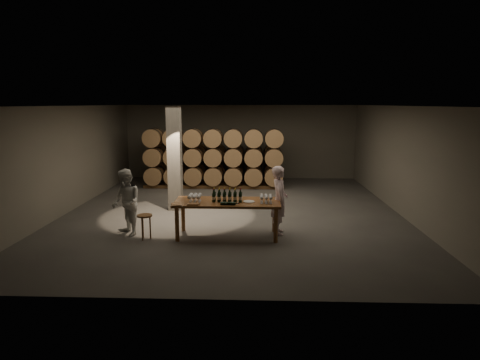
{
  "coord_description": "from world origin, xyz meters",
  "views": [
    {
      "loc": [
        0.71,
        -12.74,
        3.27
      ],
      "look_at": [
        0.24,
        -0.66,
        1.1
      ],
      "focal_mm": 32.0,
      "sensor_mm": 36.0,
      "label": 1
    }
  ],
  "objects_px": {
    "stool": "(145,219)",
    "person_man": "(279,200)",
    "tasting_table": "(227,205)",
    "bottle_cluster": "(227,197)",
    "person_woman": "(126,203)",
    "plate": "(249,202)",
    "notebook_near": "(193,204)"
  },
  "relations": [
    {
      "from": "tasting_table",
      "to": "bottle_cluster",
      "type": "height_order",
      "value": "bottle_cluster"
    },
    {
      "from": "stool",
      "to": "person_woman",
      "type": "bearing_deg",
      "value": 149.89
    },
    {
      "from": "tasting_table",
      "to": "stool",
      "type": "distance_m",
      "value": 2.04
    },
    {
      "from": "bottle_cluster",
      "to": "person_man",
      "type": "distance_m",
      "value": 1.34
    },
    {
      "from": "bottle_cluster",
      "to": "stool",
      "type": "bearing_deg",
      "value": -172.54
    },
    {
      "from": "plate",
      "to": "stool",
      "type": "bearing_deg",
      "value": -174.74
    },
    {
      "from": "bottle_cluster",
      "to": "person_woman",
      "type": "xyz_separation_m",
      "value": [
        -2.53,
        0.05,
        -0.18
      ]
    },
    {
      "from": "plate",
      "to": "person_woman",
      "type": "bearing_deg",
      "value": 178.52
    },
    {
      "from": "bottle_cluster",
      "to": "notebook_near",
      "type": "bearing_deg",
      "value": -155.65
    },
    {
      "from": "tasting_table",
      "to": "stool",
      "type": "xyz_separation_m",
      "value": [
        -1.99,
        -0.29,
        -0.3
      ]
    },
    {
      "from": "plate",
      "to": "bottle_cluster",
      "type": "bearing_deg",
      "value": 176.97
    },
    {
      "from": "bottle_cluster",
      "to": "plate",
      "type": "bearing_deg",
      "value": -3.03
    },
    {
      "from": "stool",
      "to": "person_woman",
      "type": "height_order",
      "value": "person_woman"
    },
    {
      "from": "stool",
      "to": "person_man",
      "type": "bearing_deg",
      "value": 9.94
    },
    {
      "from": "bottle_cluster",
      "to": "plate",
      "type": "xyz_separation_m",
      "value": [
        0.53,
        -0.03,
        -0.11
      ]
    },
    {
      "from": "stool",
      "to": "person_man",
      "type": "relative_size",
      "value": 0.35
    },
    {
      "from": "tasting_table",
      "to": "notebook_near",
      "type": "relative_size",
      "value": 9.71
    },
    {
      "from": "person_man",
      "to": "tasting_table",
      "type": "bearing_deg",
      "value": 101.05
    },
    {
      "from": "plate",
      "to": "person_woman",
      "type": "height_order",
      "value": "person_woman"
    },
    {
      "from": "plate",
      "to": "person_woman",
      "type": "distance_m",
      "value": 3.06
    },
    {
      "from": "plate",
      "to": "stool",
      "type": "distance_m",
      "value": 2.57
    },
    {
      "from": "person_man",
      "to": "person_woman",
      "type": "height_order",
      "value": "person_man"
    },
    {
      "from": "tasting_table",
      "to": "person_woman",
      "type": "relative_size",
      "value": 1.55
    },
    {
      "from": "tasting_table",
      "to": "person_woman",
      "type": "bearing_deg",
      "value": 179.55
    },
    {
      "from": "tasting_table",
      "to": "person_woman",
      "type": "height_order",
      "value": "person_woman"
    },
    {
      "from": "person_woman",
      "to": "stool",
      "type": "bearing_deg",
      "value": 19.85
    },
    {
      "from": "stool",
      "to": "person_woman",
      "type": "distance_m",
      "value": 0.71
    },
    {
      "from": "notebook_near",
      "to": "stool",
      "type": "relative_size",
      "value": 0.44
    },
    {
      "from": "bottle_cluster",
      "to": "stool",
      "type": "height_order",
      "value": "bottle_cluster"
    },
    {
      "from": "bottle_cluster",
      "to": "notebook_near",
      "type": "distance_m",
      "value": 0.87
    },
    {
      "from": "bottle_cluster",
      "to": "person_woman",
      "type": "height_order",
      "value": "person_woman"
    },
    {
      "from": "bottle_cluster",
      "to": "person_man",
      "type": "xyz_separation_m",
      "value": [
        1.3,
        0.32,
        -0.15
      ]
    }
  ]
}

